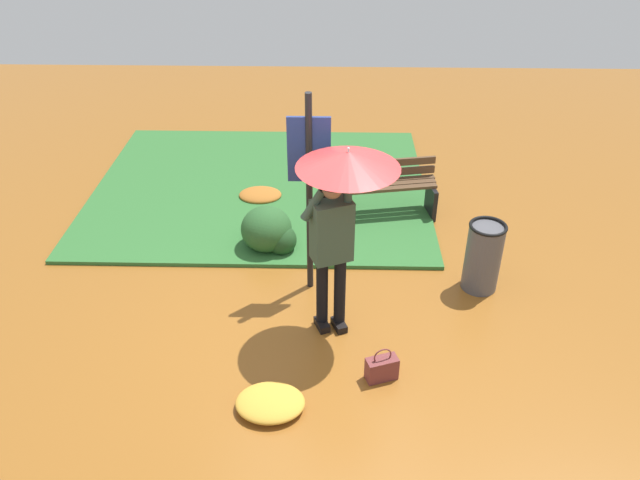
% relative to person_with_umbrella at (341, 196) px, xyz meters
% --- Properties ---
extents(ground_plane, '(18.00, 18.00, 0.00)m').
position_rel_person_with_umbrella_xyz_m(ground_plane, '(-0.11, -0.15, -1.55)').
color(ground_plane, brown).
extents(grass_verge, '(4.80, 4.00, 0.05)m').
position_rel_person_with_umbrella_xyz_m(grass_verge, '(-1.13, 3.01, -1.53)').
color(grass_verge, '#2D662D').
rests_on(grass_verge, ground_plane).
extents(person_with_umbrella, '(0.96, 0.96, 2.04)m').
position_rel_person_with_umbrella_xyz_m(person_with_umbrella, '(0.00, 0.00, 0.00)').
color(person_with_umbrella, black).
rests_on(person_with_umbrella, ground_plane).
extents(info_sign_post, '(0.44, 0.07, 2.30)m').
position_rel_person_with_umbrella_xyz_m(info_sign_post, '(-0.32, 0.69, -0.11)').
color(info_sign_post, black).
rests_on(info_sign_post, ground_plane).
extents(handbag, '(0.33, 0.23, 0.37)m').
position_rel_person_with_umbrella_xyz_m(handbag, '(0.41, -0.76, -1.42)').
color(handbag, brown).
rests_on(handbag, ground_plane).
extents(park_bench, '(1.40, 0.61, 0.75)m').
position_rel_person_with_umbrella_xyz_m(park_bench, '(0.61, 2.34, -1.15)').
color(park_bench, black).
rests_on(park_bench, ground_plane).
extents(trash_bin, '(0.42, 0.42, 0.83)m').
position_rel_person_with_umbrella_xyz_m(trash_bin, '(1.61, 0.70, -1.13)').
color(trash_bin, '#4C4C51').
rests_on(trash_bin, ground_plane).
extents(shrub_cluster, '(0.69, 0.63, 0.57)m').
position_rel_person_with_umbrella_xyz_m(shrub_cluster, '(-0.85, 1.42, -1.29)').
color(shrub_cluster, '#285628').
rests_on(shrub_cluster, ground_plane).
extents(leaf_pile_near_person, '(0.63, 0.50, 0.14)m').
position_rel_person_with_umbrella_xyz_m(leaf_pile_near_person, '(-0.61, -1.16, -1.48)').
color(leaf_pile_near_person, gold).
rests_on(leaf_pile_near_person, ground_plane).
extents(leaf_pile_by_bench, '(0.60, 0.48, 0.13)m').
position_rel_person_with_umbrella_xyz_m(leaf_pile_by_bench, '(-1.11, 2.70, -1.49)').
color(leaf_pile_by_bench, '#A86023').
rests_on(leaf_pile_by_bench, ground_plane).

